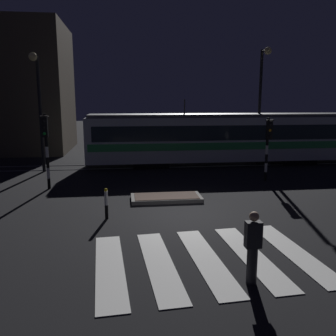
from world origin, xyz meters
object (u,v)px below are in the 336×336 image
Objects in this scene: street_lamp_trackside_left at (38,98)px; tram at (224,137)px; traffic_light_corner_far_left at (46,140)px; bollard_island_edge at (106,203)px; traffic_light_corner_far_right at (268,140)px; pedestrian_waiting_at_kerb at (253,247)px; street_lamp_trackside_right at (262,93)px.

tram is (11.05, 1.29, -2.47)m from street_lamp_trackside_left.
traffic_light_corner_far_left is 5.70m from bollard_island_edge.
tram is at bearing 54.74° from bollard_island_edge.
tram is (-0.83, 5.00, -0.38)m from traffic_light_corner_far_right.
traffic_light_corner_far_left reaches higher than traffic_light_corner_far_right.
pedestrian_waiting_at_kerb is at bearing -103.44° from tram.
traffic_light_corner_far_left is at bearing 123.69° from pedestrian_waiting_at_kerb.
traffic_light_corner_far_right is at bearing 32.23° from bollard_island_edge.
street_lamp_trackside_left is at bearing -176.78° from street_lamp_trackside_right.
traffic_light_corner_far_left is at bearing 122.14° from bollard_island_edge.
tram is 12.26m from bollard_island_edge.
pedestrian_waiting_at_kerb is at bearing -56.31° from traffic_light_corner_far_left.
traffic_light_corner_far_left reaches higher than bollard_island_edge.
traffic_light_corner_far_left is at bearing -151.60° from tram.
traffic_light_corner_far_right is 10.92m from pedestrian_waiting_at_kerb.
street_lamp_trackside_right is at bearing -14.33° from tram.
traffic_light_corner_far_left is 11.56m from pedestrian_waiting_at_kerb.
bollard_island_edge is (-7.87, -4.96, -1.57)m from traffic_light_corner_far_right.
pedestrian_waiting_at_kerb is at bearing -61.22° from street_lamp_trackside_left.
traffic_light_corner_far_right reaches higher than pedestrian_waiting_at_kerb.
traffic_light_corner_far_left is at bearing -178.03° from traffic_light_corner_far_right.
street_lamp_trackside_left reaches higher than bollard_island_edge.
street_lamp_trackside_right is at bearing 45.77° from bollard_island_edge.
traffic_light_corner_far_right is 1.89× the size of pedestrian_waiting_at_kerb.
traffic_light_corner_far_right is at bearing 1.97° from traffic_light_corner_far_left.
pedestrian_waiting_at_kerb is (6.36, -9.55, -1.43)m from traffic_light_corner_far_left.
street_lamp_trackside_right is 6.45× the size of bollard_island_edge.
traffic_light_corner_far_right is 0.92× the size of traffic_light_corner_far_left.
traffic_light_corner_far_right is at bearing -80.62° from tram.
pedestrian_waiting_at_kerb is 6.06m from bollard_island_edge.
traffic_light_corner_far_left is 13.18m from street_lamp_trackside_right.
street_lamp_trackside_left is 3.84× the size of pedestrian_waiting_at_kerb.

